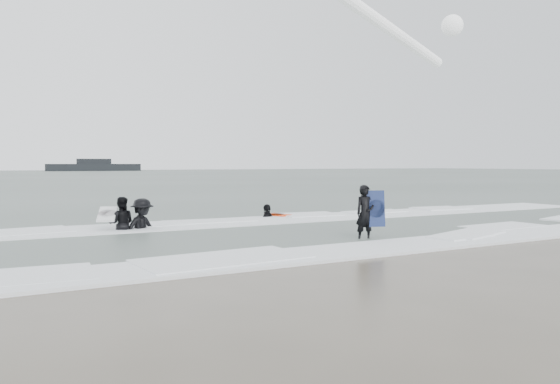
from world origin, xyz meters
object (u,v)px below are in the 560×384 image
surfer_right_near (268,219)px  surfer_breaker (142,231)px  airshow_jet (342,7)px  surfer_wading (121,232)px  surfer_right_far (364,201)px  surfer_centre (365,241)px  vessel_horizon (94,167)px

surfer_right_near → surfer_breaker: bearing=-12.8°
airshow_jet → surfer_wading: bearing=-132.8°
surfer_right_far → airshow_jet: 36.22m
surfer_wading → surfer_right_near: (5.61, 1.41, 0.00)m
surfer_centre → surfer_breaker: 6.73m
surfer_breaker → surfer_right_near: (5.02, 1.53, 0.00)m
surfer_centre → surfer_right_far: size_ratio=0.98×
surfer_breaker → airshow_jet: (30.27, 33.44, 19.07)m
surfer_right_far → vessel_horizon: vessel_horizon is taller
surfer_right_far → surfer_wading: bearing=-0.7°
surfer_right_far → vessel_horizon: 128.42m
surfer_centre → vessel_horizon: size_ratio=0.06×
surfer_wading → surfer_right_far: 16.16m
surfer_wading → vessel_horizon: bearing=-81.0°
surfer_breaker → surfer_centre: bearing=-71.9°
surfer_centre → surfer_breaker: bearing=141.5°
surfer_wading → vessel_horizon: size_ratio=0.07×
surfer_wading → airshow_jet: bearing=-114.7°
surfer_breaker → surfer_right_near: 5.25m
surfer_wading → surfer_right_near: 5.78m
surfer_centre → surfer_right_far: bearing=60.7°
surfer_right_near → vessel_horizon: bearing=-126.6°
surfer_centre → surfer_breaker: surfer_breaker is taller
surfer_centre → airshow_jet: 49.85m
surfer_wading → vessel_horizon: 137.20m
surfer_right_near → vessel_horizon: vessel_horizon is taller
surfer_centre → surfer_right_far: 15.29m
surfer_centre → surfer_right_near: bearing=94.4°
surfer_centre → vessel_horizon: (16.41, 140.44, 1.22)m
surfer_right_far → airshow_jet: size_ratio=0.03×
surfer_right_near → vessel_horizon: 135.03m
surfer_breaker → vessel_horizon: vessel_horizon is taller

